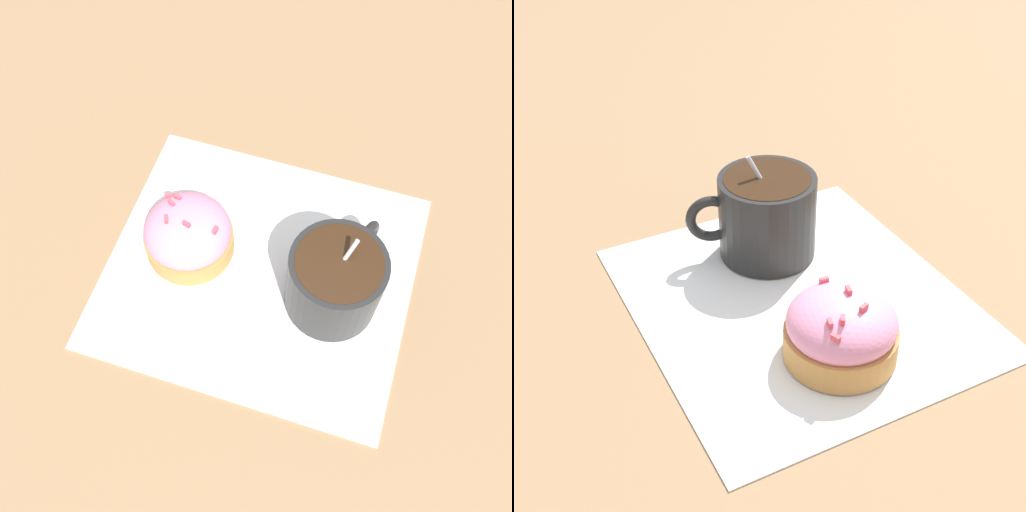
# 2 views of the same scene
# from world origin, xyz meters

# --- Properties ---
(ground_plane) EXTENTS (3.00, 3.00, 0.00)m
(ground_plane) POSITION_xyz_m (0.00, 0.00, 0.00)
(ground_plane) COLOR #93704C
(paper_napkin) EXTENTS (0.30, 0.27, 0.00)m
(paper_napkin) POSITION_xyz_m (0.00, 0.00, 0.00)
(paper_napkin) COLOR white
(paper_napkin) RESTS_ON ground_plane
(coffee_cup) EXTENTS (0.09, 0.11, 0.10)m
(coffee_cup) POSITION_xyz_m (-0.07, 0.00, 0.04)
(coffee_cup) COLOR black
(coffee_cup) RESTS_ON paper_napkin
(frosted_pastry) EXTENTS (0.09, 0.09, 0.06)m
(frosted_pastry) POSITION_xyz_m (0.07, 0.00, 0.03)
(frosted_pastry) COLOR #C18442
(frosted_pastry) RESTS_ON paper_napkin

